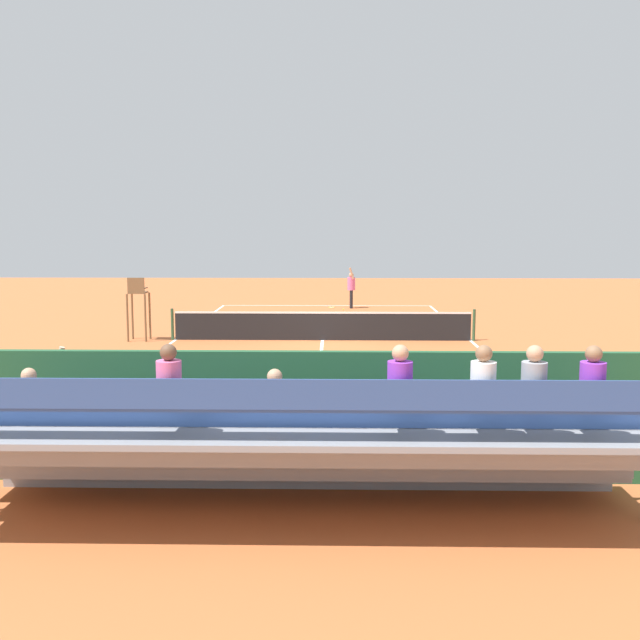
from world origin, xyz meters
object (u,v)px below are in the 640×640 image
object	(u,v)px
tennis_net	(323,326)
umpire_chair	(138,302)
tennis_ball_near	(343,309)
tennis_player	(351,287)
equipment_bag	(308,457)
line_judge	(54,404)
tennis_racket	(332,307)
bleacher_stand	(308,444)
courtside_bench	(437,432)

from	to	relation	value
tennis_net	umpire_chair	size ratio (longest dim) A/B	4.81
tennis_ball_near	tennis_net	bearing A→B (deg)	84.94
tennis_net	tennis_player	world-z (taller)	tennis_player
equipment_bag	umpire_chair	bearing A→B (deg)	-64.82
tennis_ball_near	line_judge	distance (m)	23.00
umpire_chair	tennis_ball_near	world-z (taller)	umpire_chair
tennis_net	line_judge	world-z (taller)	line_judge
tennis_net	tennis_racket	size ratio (longest dim) A/B	18.08
tennis_player	tennis_ball_near	xyz separation A→B (m)	(0.37, 0.85, -0.98)
tennis_net	bleacher_stand	size ratio (longest dim) A/B	1.14
tennis_ball_near	line_judge	size ratio (longest dim) A/B	0.03
courtside_bench	tennis_player	distance (m)	23.21
courtside_bench	tennis_ball_near	world-z (taller)	courtside_bench
equipment_bag	line_judge	xyz separation A→B (m)	(4.07, -0.01, 0.84)
tennis_ball_near	line_judge	world-z (taller)	line_judge
bleacher_stand	courtside_bench	xyz separation A→B (m)	(-2.01, -2.12, -0.43)
tennis_player	tennis_racket	xyz separation A→B (m)	(0.92, -0.21, -1.00)
umpire_chair	tennis_ball_near	size ratio (longest dim) A/B	32.42
tennis_net	tennis_player	bearing A→B (deg)	-96.73
bleacher_stand	tennis_racket	world-z (taller)	bleacher_stand
umpire_chair	line_judge	xyz separation A→B (m)	(-2.13, 13.19, -0.30)
bleacher_stand	umpire_chair	world-z (taller)	bleacher_stand
umpire_chair	tennis_racket	size ratio (longest dim) A/B	3.76
umpire_chair	line_judge	bearing A→B (deg)	99.18
bleacher_stand	umpire_chair	distance (m)	16.44
line_judge	bleacher_stand	bearing A→B (deg)	154.25
line_judge	umpire_chair	bearing A→B (deg)	-80.82
tennis_player	tennis_racket	world-z (taller)	tennis_player
courtside_bench	equipment_bag	xyz separation A→B (m)	(2.08, 0.13, -0.38)
line_judge	tennis_racket	bearing A→B (deg)	-100.41
bleacher_stand	tennis_racket	bearing A→B (deg)	-90.39
tennis_net	tennis_ball_near	bearing A→B (deg)	-95.06
tennis_net	umpire_chair	bearing A→B (deg)	1.84
tennis_racket	line_judge	distance (m)	23.93
tennis_net	umpire_chair	distance (m)	6.26
courtside_bench	equipment_bag	bearing A→B (deg)	3.53
bleacher_stand	courtside_bench	world-z (taller)	bleacher_stand
tennis_player	line_judge	world-z (taller)	same
tennis_racket	equipment_bag	bearing A→B (deg)	89.40
tennis_net	line_judge	bearing A→B (deg)	73.11
tennis_player	tennis_ball_near	bearing A→B (deg)	66.54
courtside_bench	tennis_player	world-z (taller)	tennis_player
umpire_chair	equipment_bag	size ratio (longest dim) A/B	2.38
courtside_bench	line_judge	size ratio (longest dim) A/B	0.93
bleacher_stand	tennis_net	bearing A→B (deg)	-89.70
tennis_racket	line_judge	xyz separation A→B (m)	(4.32, 23.52, 1.00)
equipment_bag	line_judge	bearing A→B (deg)	-0.11
tennis_player	tennis_ball_near	distance (m)	1.35
tennis_racket	tennis_ball_near	world-z (taller)	tennis_ball_near
bleacher_stand	equipment_bag	xyz separation A→B (m)	(0.07, -1.99, -0.81)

